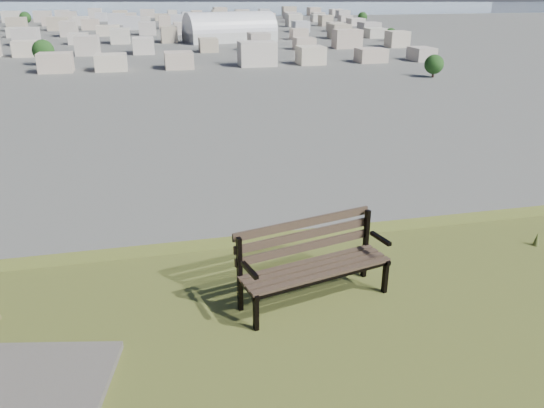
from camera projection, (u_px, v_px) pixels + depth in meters
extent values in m
cube|color=#49352A|center=(324.00, 276.00, 5.28)|extent=(1.57, 0.44, 0.03)
cube|color=#49352A|center=(319.00, 271.00, 5.37)|extent=(1.57, 0.44, 0.03)
cube|color=#49352A|center=(313.00, 266.00, 5.46)|extent=(1.57, 0.44, 0.03)
cube|color=#49352A|center=(308.00, 262.00, 5.55)|extent=(1.57, 0.44, 0.03)
cube|color=#49352A|center=(305.00, 247.00, 5.55)|extent=(1.56, 0.40, 0.09)
cube|color=#49352A|center=(304.00, 235.00, 5.52)|extent=(1.56, 0.40, 0.09)
cube|color=#49352A|center=(304.00, 223.00, 5.49)|extent=(1.56, 0.40, 0.09)
cube|color=black|center=(256.00, 312.00, 5.03)|extent=(0.06, 0.06, 0.39)
cube|color=black|center=(240.00, 275.00, 5.26)|extent=(0.06, 0.06, 0.81)
cube|color=black|center=(248.00, 288.00, 5.11)|extent=(0.15, 0.44, 0.04)
cube|color=black|center=(250.00, 270.00, 4.99)|extent=(0.12, 0.32, 0.04)
cube|color=black|center=(385.00, 276.00, 5.65)|extent=(0.06, 0.06, 0.39)
cube|color=black|center=(366.00, 244.00, 5.89)|extent=(0.06, 0.06, 0.81)
cube|color=black|center=(376.00, 255.00, 5.74)|extent=(0.15, 0.44, 0.04)
cube|color=black|center=(381.00, 238.00, 5.62)|extent=(0.12, 0.32, 0.04)
cube|color=black|center=(325.00, 279.00, 5.29)|extent=(1.56, 0.40, 0.04)
cube|color=black|center=(308.00, 265.00, 5.57)|extent=(1.56, 0.40, 0.04)
cone|color=brown|center=(537.00, 239.00, 6.72)|extent=(0.08, 0.08, 0.18)
cube|color=beige|center=(230.00, 37.00, 287.31)|extent=(51.15, 30.20, 5.32)
cylinder|color=white|center=(230.00, 31.00, 286.29)|extent=(51.15, 30.20, 20.22)
cube|color=#B9AC9F|center=(47.00, 62.00, 184.21)|extent=(11.00, 11.00, 7.00)
cube|color=#BFAB98|center=(118.00, 60.00, 189.21)|extent=(11.00, 11.00, 7.00)
cube|color=#B4B5B9|center=(186.00, 58.00, 194.21)|extent=(11.00, 11.00, 7.00)
cube|color=beige|center=(250.00, 56.00, 199.21)|extent=(11.00, 11.00, 7.00)
cube|color=tan|center=(311.00, 55.00, 204.21)|extent=(11.00, 11.00, 7.00)
cube|color=beige|center=(369.00, 53.00, 209.21)|extent=(11.00, 11.00, 7.00)
cube|color=#B8AFA6|center=(425.00, 52.00, 214.22)|extent=(11.00, 11.00, 7.00)
cube|color=#B4B5B9|center=(36.00, 48.00, 226.74)|extent=(11.00, 11.00, 7.00)
cube|color=beige|center=(94.00, 47.00, 231.74)|extent=(11.00, 11.00, 7.00)
cube|color=tan|center=(150.00, 45.00, 236.74)|extent=(11.00, 11.00, 7.00)
cube|color=beige|center=(204.00, 44.00, 241.75)|extent=(11.00, 11.00, 7.00)
cube|color=#B8AFA6|center=(255.00, 43.00, 246.75)|extent=(11.00, 11.00, 7.00)
cube|color=beige|center=(305.00, 42.00, 251.75)|extent=(11.00, 11.00, 7.00)
cube|color=#B9AC9F|center=(352.00, 41.00, 256.75)|extent=(11.00, 11.00, 7.00)
cube|color=#BFAB98|center=(398.00, 40.00, 261.75)|extent=(11.00, 11.00, 7.00)
cube|color=beige|center=(28.00, 38.00, 269.28)|extent=(11.00, 11.00, 7.00)
cube|color=#B8AFA6|center=(77.00, 37.00, 274.28)|extent=(11.00, 11.00, 7.00)
cube|color=beige|center=(125.00, 36.00, 279.28)|extent=(11.00, 11.00, 7.00)
cube|color=#B9AC9F|center=(171.00, 35.00, 284.28)|extent=(11.00, 11.00, 7.00)
cube|color=#BFAB98|center=(216.00, 35.00, 289.28)|extent=(11.00, 11.00, 7.00)
cube|color=#B4B5B9|center=(259.00, 34.00, 294.28)|extent=(11.00, 11.00, 7.00)
cube|color=beige|center=(300.00, 33.00, 299.28)|extent=(11.00, 11.00, 7.00)
cube|color=tan|center=(340.00, 32.00, 304.29)|extent=(11.00, 11.00, 7.00)
cube|color=beige|center=(379.00, 31.00, 309.29)|extent=(11.00, 11.00, 7.00)
cube|color=#BFAB98|center=(22.00, 31.00, 311.81)|extent=(11.00, 11.00, 7.00)
cube|color=#B4B5B9|center=(65.00, 30.00, 316.81)|extent=(11.00, 11.00, 7.00)
cube|color=beige|center=(107.00, 30.00, 321.81)|extent=(11.00, 11.00, 7.00)
cube|color=tan|center=(147.00, 29.00, 326.82)|extent=(11.00, 11.00, 7.00)
cube|color=beige|center=(186.00, 28.00, 331.82)|extent=(11.00, 11.00, 7.00)
cube|color=#B8AFA6|center=(224.00, 28.00, 336.82)|extent=(11.00, 11.00, 7.00)
cube|color=beige|center=(261.00, 27.00, 341.82)|extent=(11.00, 11.00, 7.00)
cube|color=#B9AC9F|center=(297.00, 26.00, 346.82)|extent=(11.00, 11.00, 7.00)
cube|color=#BFAB98|center=(332.00, 26.00, 351.82)|extent=(11.00, 11.00, 7.00)
cube|color=#B4B5B9|center=(366.00, 25.00, 356.82)|extent=(11.00, 11.00, 7.00)
cube|color=#B8AFA6|center=(18.00, 26.00, 354.35)|extent=(11.00, 11.00, 7.00)
cube|color=beige|center=(56.00, 25.00, 359.35)|extent=(11.00, 11.00, 7.00)
cube|color=#B9AC9F|center=(93.00, 24.00, 364.35)|extent=(11.00, 11.00, 7.00)
cube|color=#BFAB98|center=(129.00, 24.00, 369.35)|extent=(11.00, 11.00, 7.00)
cube|color=#B4B5B9|center=(164.00, 23.00, 374.35)|extent=(11.00, 11.00, 7.00)
cube|color=beige|center=(198.00, 23.00, 379.35)|extent=(11.00, 11.00, 7.00)
cube|color=tan|center=(231.00, 22.00, 384.35)|extent=(11.00, 11.00, 7.00)
cube|color=beige|center=(263.00, 22.00, 389.36)|extent=(11.00, 11.00, 7.00)
cube|color=#B8AFA6|center=(295.00, 22.00, 394.36)|extent=(11.00, 11.00, 7.00)
cube|color=beige|center=(325.00, 21.00, 399.36)|extent=(11.00, 11.00, 7.00)
cube|color=#B9AC9F|center=(355.00, 21.00, 404.36)|extent=(11.00, 11.00, 7.00)
cube|color=tan|center=(15.00, 21.00, 396.88)|extent=(11.00, 11.00, 7.00)
cube|color=beige|center=(48.00, 21.00, 401.88)|extent=(11.00, 11.00, 7.00)
cube|color=#B8AFA6|center=(82.00, 20.00, 406.88)|extent=(11.00, 11.00, 7.00)
cube|color=beige|center=(114.00, 20.00, 411.88)|extent=(11.00, 11.00, 7.00)
cube|color=#B9AC9F|center=(146.00, 20.00, 416.89)|extent=(11.00, 11.00, 7.00)
cube|color=#BFAB98|center=(176.00, 19.00, 421.89)|extent=(11.00, 11.00, 7.00)
cube|color=#B4B5B9|center=(206.00, 19.00, 426.89)|extent=(11.00, 11.00, 7.00)
cube|color=beige|center=(236.00, 18.00, 431.89)|extent=(11.00, 11.00, 7.00)
cube|color=tan|center=(265.00, 18.00, 436.89)|extent=(11.00, 11.00, 7.00)
cube|color=beige|center=(293.00, 18.00, 441.89)|extent=(11.00, 11.00, 7.00)
cube|color=#B8AFA6|center=(320.00, 17.00, 446.89)|extent=(11.00, 11.00, 7.00)
cube|color=beige|center=(347.00, 17.00, 451.90)|extent=(11.00, 11.00, 7.00)
cube|color=beige|center=(12.00, 18.00, 439.42)|extent=(11.00, 11.00, 7.00)
cube|color=tan|center=(43.00, 18.00, 444.42)|extent=(11.00, 11.00, 7.00)
cube|color=beige|center=(73.00, 17.00, 449.42)|extent=(11.00, 11.00, 7.00)
cube|color=#B8AFA6|center=(102.00, 17.00, 454.42)|extent=(11.00, 11.00, 7.00)
cube|color=beige|center=(131.00, 17.00, 459.42)|extent=(11.00, 11.00, 7.00)
cube|color=#B9AC9F|center=(159.00, 16.00, 464.42)|extent=(11.00, 11.00, 7.00)
cube|color=#BFAB98|center=(187.00, 16.00, 469.42)|extent=(11.00, 11.00, 7.00)
cube|color=#B4B5B9|center=(213.00, 16.00, 474.42)|extent=(11.00, 11.00, 7.00)
cube|color=beige|center=(240.00, 15.00, 479.43)|extent=(11.00, 11.00, 7.00)
cube|color=tan|center=(266.00, 15.00, 484.43)|extent=(11.00, 11.00, 7.00)
cube|color=beige|center=(291.00, 15.00, 489.43)|extent=(11.00, 11.00, 7.00)
cube|color=#B8AFA6|center=(316.00, 14.00, 494.43)|extent=(11.00, 11.00, 7.00)
cube|color=beige|center=(340.00, 14.00, 499.43)|extent=(11.00, 11.00, 7.00)
cube|color=beige|center=(10.00, 15.00, 481.95)|extent=(11.00, 11.00, 7.00)
cube|color=tan|center=(38.00, 15.00, 486.95)|extent=(11.00, 11.00, 7.00)
cube|color=beige|center=(65.00, 14.00, 491.95)|extent=(11.00, 11.00, 7.00)
cube|color=#B8AFA6|center=(92.00, 14.00, 496.95)|extent=(11.00, 11.00, 7.00)
cube|color=beige|center=(119.00, 14.00, 501.96)|extent=(11.00, 11.00, 7.00)
cube|color=#B9AC9F|center=(144.00, 14.00, 506.96)|extent=(11.00, 11.00, 7.00)
cube|color=#BFAB98|center=(170.00, 13.00, 511.96)|extent=(11.00, 11.00, 7.00)
cube|color=#B4B5B9|center=(195.00, 13.00, 516.96)|extent=(11.00, 11.00, 7.00)
cube|color=beige|center=(219.00, 13.00, 521.96)|extent=(11.00, 11.00, 7.00)
cube|color=tan|center=(243.00, 13.00, 526.96)|extent=(11.00, 11.00, 7.00)
cube|color=beige|center=(267.00, 12.00, 531.96)|extent=(11.00, 11.00, 7.00)
cube|color=#B8AFA6|center=(290.00, 12.00, 536.96)|extent=(11.00, 11.00, 7.00)
cube|color=beige|center=(312.00, 12.00, 541.97)|extent=(11.00, 11.00, 7.00)
cube|color=#B9AC9F|center=(335.00, 12.00, 546.97)|extent=(11.00, 11.00, 7.00)
cylinder|color=#37221B|center=(433.00, 74.00, 175.37)|extent=(0.80, 0.80, 2.10)
sphere|color=#133412|center=(434.00, 64.00, 174.17)|extent=(6.30, 6.30, 6.30)
cylinder|color=#37221B|center=(45.00, 62.00, 202.21)|extent=(0.80, 0.80, 2.70)
sphere|color=#133412|center=(43.00, 51.00, 200.66)|extent=(8.10, 8.10, 8.10)
cylinder|color=#37221B|center=(390.00, 39.00, 291.82)|extent=(0.80, 0.80, 1.95)
sphere|color=#133412|center=(391.00, 33.00, 290.70)|extent=(5.85, 5.85, 5.85)
cylinder|color=#37221B|center=(231.00, 26.00, 385.26)|extent=(0.80, 0.80, 2.25)
sphere|color=#133412|center=(231.00, 21.00, 383.97)|extent=(6.75, 6.75, 6.75)
cylinder|color=#37221B|center=(26.00, 23.00, 407.93)|extent=(0.80, 0.80, 2.85)
sphere|color=#133412|center=(25.00, 17.00, 406.30)|extent=(8.55, 8.55, 8.55)
cylinder|color=#37221B|center=(223.00, 39.00, 291.05)|extent=(0.80, 0.80, 2.10)
sphere|color=#133412|center=(223.00, 33.00, 289.85)|extent=(6.30, 6.30, 6.30)
cylinder|color=#37221B|center=(362.00, 22.00, 426.14)|extent=(0.80, 0.80, 2.55)
sphere|color=#133412|center=(363.00, 17.00, 424.68)|extent=(7.65, 7.65, 7.65)
cube|color=#8497A8|center=(143.00, 5.00, 823.54)|extent=(2400.00, 700.00, 0.12)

